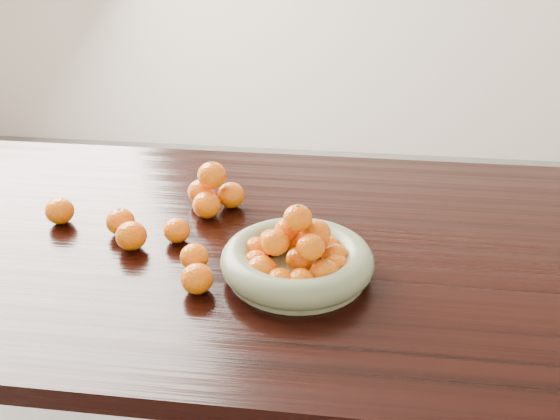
# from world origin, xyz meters

# --- Properties ---
(dining_table) EXTENTS (2.00, 1.00, 0.75)m
(dining_table) POSITION_xyz_m (0.00, 0.00, 0.66)
(dining_table) COLOR black
(dining_table) RESTS_ON ground
(fruit_bowl) EXTENTS (0.29, 0.29, 0.15)m
(fruit_bowl) POSITION_xyz_m (0.04, -0.14, 0.79)
(fruit_bowl) COLOR #6F7959
(fruit_bowl) RESTS_ON dining_table
(orange_pyramid) EXTENTS (0.14, 0.13, 0.12)m
(orange_pyramid) POSITION_xyz_m (-0.19, 0.13, 0.80)
(orange_pyramid) COLOR #DE6506
(orange_pyramid) RESTS_ON dining_table
(loose_orange_0) EXTENTS (0.06, 0.06, 0.06)m
(loose_orange_0) POSITION_xyz_m (-0.36, -0.02, 0.78)
(loose_orange_0) COLOR #DE6506
(loose_orange_0) RESTS_ON dining_table
(loose_orange_1) EXTENTS (0.06, 0.06, 0.06)m
(loose_orange_1) POSITION_xyz_m (-0.14, -0.22, 0.78)
(loose_orange_1) COLOR #DE6506
(loose_orange_1) RESTS_ON dining_table
(loose_orange_2) EXTENTS (0.06, 0.06, 0.05)m
(loose_orange_2) POSITION_xyz_m (-0.16, -0.14, 0.78)
(loose_orange_2) COLOR #DE6506
(loose_orange_2) RESTS_ON dining_table
(loose_orange_3) EXTENTS (0.06, 0.06, 0.06)m
(loose_orange_3) POSITION_xyz_m (-0.31, -0.08, 0.78)
(loose_orange_3) COLOR #DE6506
(loose_orange_3) RESTS_ON dining_table
(loose_orange_4) EXTENTS (0.06, 0.06, 0.06)m
(loose_orange_4) POSITION_xyz_m (-0.51, 0.01, 0.78)
(loose_orange_4) COLOR #DE6506
(loose_orange_4) RESTS_ON dining_table
(loose_orange_5) EXTENTS (0.06, 0.06, 0.05)m
(loose_orange_5) POSITION_xyz_m (-0.23, -0.04, 0.78)
(loose_orange_5) COLOR #DE6506
(loose_orange_5) RESTS_ON dining_table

